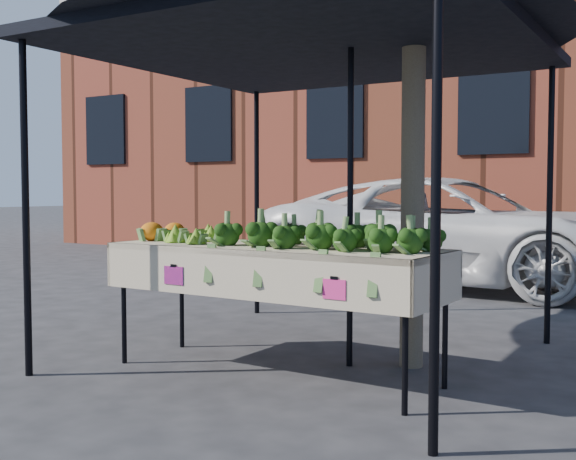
# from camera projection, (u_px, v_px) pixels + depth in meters

# --- Properties ---
(ground) EXTENTS (90.00, 90.00, 0.00)m
(ground) POSITION_uv_depth(u_px,v_px,m) (269.00, 373.00, 4.93)
(ground) COLOR #272729
(table) EXTENTS (2.43, 0.90, 0.90)m
(table) POSITION_uv_depth(u_px,v_px,m) (273.00, 311.00, 4.86)
(table) COLOR beige
(table) RESTS_ON ground
(canopy) EXTENTS (3.16, 3.16, 2.74)m
(canopy) POSITION_uv_depth(u_px,v_px,m) (313.00, 179.00, 5.31)
(canopy) COLOR black
(canopy) RESTS_ON ground
(broccoli_heap) EXTENTS (1.57, 0.54, 0.23)m
(broccoli_heap) POSITION_uv_depth(u_px,v_px,m) (325.00, 231.00, 4.65)
(broccoli_heap) COLOR #14340E
(broccoli_heap) RESTS_ON table
(romanesco_cluster) EXTENTS (0.40, 0.54, 0.17)m
(romanesco_cluster) POSITION_uv_depth(u_px,v_px,m) (199.00, 230.00, 5.20)
(romanesco_cluster) COLOR #8CBF2B
(romanesco_cluster) RESTS_ON table
(cauliflower_pair) EXTENTS (0.20, 0.40, 0.16)m
(cauliflower_pair) POSITION_uv_depth(u_px,v_px,m) (163.00, 230.00, 5.41)
(cauliflower_pair) COLOR orange
(cauliflower_pair) RESTS_ON table
(vehicle) EXTENTS (1.59, 2.50, 5.26)m
(vehicle) POSITION_uv_depth(u_px,v_px,m) (453.00, 90.00, 9.36)
(vehicle) COLOR white
(vehicle) RESTS_ON ground
(street_tree) EXTENTS (2.48, 2.48, 4.88)m
(street_tree) POSITION_uv_depth(u_px,v_px,m) (414.00, 27.00, 4.99)
(street_tree) COLOR #1E4C14
(street_tree) RESTS_ON ground
(building_left) EXTENTS (12.00, 8.00, 9.00)m
(building_left) POSITION_uv_depth(u_px,v_px,m) (354.00, 62.00, 17.53)
(building_left) COLOR brown
(building_left) RESTS_ON ground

